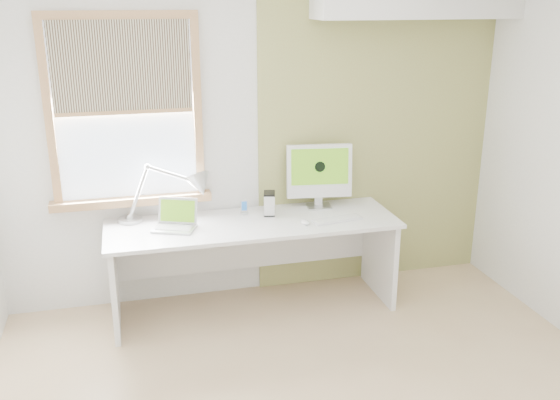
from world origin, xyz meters
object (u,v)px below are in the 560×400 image
object	(u,v)px
desk	(252,243)
laptop	(176,221)
external_drive	(269,203)
desk_lamp	(187,189)
imac	(319,172)

from	to	relation	value
desk	laptop	xyz separation A→B (m)	(-0.58, -0.04, 0.25)
desk	laptop	distance (m)	0.63
external_drive	laptop	bearing A→B (deg)	-171.32
external_drive	desk_lamp	bearing A→B (deg)	173.23
desk	external_drive	bearing A→B (deg)	24.90
laptop	imac	size ratio (longest dim) A/B	0.69
laptop	external_drive	bearing A→B (deg)	8.68
desk	laptop	bearing A→B (deg)	-176.26
laptop	external_drive	xyz separation A→B (m)	(0.74, 0.11, 0.04)
desk_lamp	laptop	bearing A→B (deg)	-120.55
imac	laptop	bearing A→B (deg)	-170.25
desk	imac	size ratio (longest dim) A/B	4.16
laptop	desk_lamp	bearing A→B (deg)	59.45
desk_lamp	laptop	size ratio (longest dim) A/B	2.12
desk_lamp	external_drive	size ratio (longest dim) A/B	4.33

